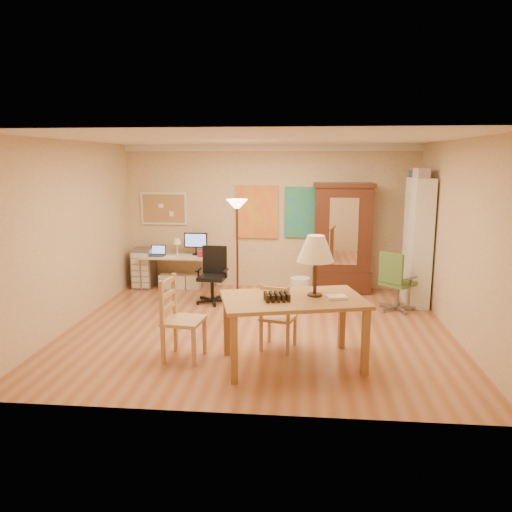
# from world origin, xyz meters

# --- Properties ---
(floor) EXTENTS (5.50, 5.50, 0.00)m
(floor) POSITION_xyz_m (0.00, 0.00, 0.00)
(floor) COLOR #965735
(floor) RESTS_ON ground
(crown_molding) EXTENTS (5.50, 0.08, 0.12)m
(crown_molding) POSITION_xyz_m (0.00, 2.46, 2.64)
(crown_molding) COLOR white
(crown_molding) RESTS_ON floor
(corkboard) EXTENTS (0.90, 0.04, 0.62)m
(corkboard) POSITION_xyz_m (-2.05, 2.47, 1.50)
(corkboard) COLOR tan
(corkboard) RESTS_ON floor
(art_panel_left) EXTENTS (0.80, 0.04, 1.00)m
(art_panel_left) POSITION_xyz_m (-0.25, 2.47, 1.45)
(art_panel_left) COLOR yellow
(art_panel_left) RESTS_ON floor
(art_panel_right) EXTENTS (0.75, 0.04, 0.95)m
(art_panel_right) POSITION_xyz_m (0.65, 2.47, 1.45)
(art_panel_right) COLOR teal
(art_panel_right) RESTS_ON floor
(dining_table) EXTENTS (1.84, 1.36, 1.55)m
(dining_table) POSITION_xyz_m (0.62, -1.21, 0.98)
(dining_table) COLOR brown
(dining_table) RESTS_ON floor
(ladder_chair_back) EXTENTS (0.50, 0.48, 0.89)m
(ladder_chair_back) POSITION_xyz_m (0.32, -0.78, 0.42)
(ladder_chair_back) COLOR #A06F49
(ladder_chair_back) RESTS_ON floor
(ladder_chair_left) EXTENTS (0.51, 0.53, 1.03)m
(ladder_chair_left) POSITION_xyz_m (-0.84, -1.20, 0.48)
(ladder_chair_left) COLOR #A06F49
(ladder_chair_left) RESTS_ON floor
(torchiere_lamp) EXTENTS (0.33, 0.33, 1.82)m
(torchiere_lamp) POSITION_xyz_m (-0.39, 0.67, 1.46)
(torchiere_lamp) COLOR #45281B
(torchiere_lamp) RESTS_ON floor
(computer_desk) EXTENTS (1.41, 0.62, 1.07)m
(computer_desk) POSITION_xyz_m (-1.68, 2.15, 0.39)
(computer_desk) COLOR #C3B58E
(computer_desk) RESTS_ON floor
(office_chair_black) EXTENTS (0.59, 0.59, 0.96)m
(office_chair_black) POSITION_xyz_m (-0.90, 1.29, 0.26)
(office_chair_black) COLOR black
(office_chair_black) RESTS_ON floor
(office_chair_green) EXTENTS (0.63, 0.63, 0.98)m
(office_chair_green) POSITION_xyz_m (2.15, 1.10, 0.26)
(office_chair_green) COLOR slate
(office_chair_green) RESTS_ON floor
(drawer_cart) EXTENTS (0.38, 0.46, 0.76)m
(drawer_cart) POSITION_xyz_m (-2.41, 2.19, 0.38)
(drawer_cart) COLOR slate
(drawer_cart) RESTS_ON floor
(armoire) EXTENTS (1.09, 0.52, 2.01)m
(armoire) POSITION_xyz_m (1.35, 2.24, 0.87)
(armoire) COLOR #391B0F
(armoire) RESTS_ON floor
(bookshelf) EXTENTS (0.32, 0.85, 2.13)m
(bookshelf) POSITION_xyz_m (2.55, 1.57, 1.06)
(bookshelf) COLOR white
(bookshelf) RESTS_ON floor
(wastebin) EXTENTS (0.34, 0.34, 0.43)m
(wastebin) POSITION_xyz_m (0.59, 1.45, 0.21)
(wastebin) COLOR silver
(wastebin) RESTS_ON floor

